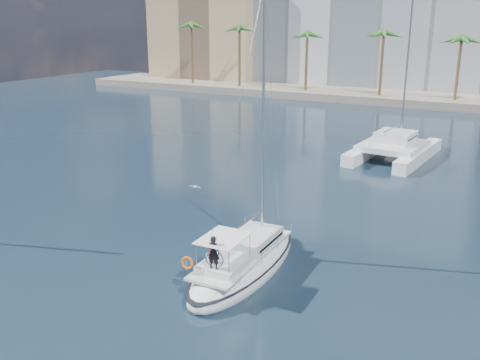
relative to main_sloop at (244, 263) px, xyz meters
The scene contains 9 objects.
ground 5.02m from the main_sloop, 137.69° to the left, with size 160.00×160.00×0.00m, color black.
quay 64.47m from the main_sloop, 93.28° to the left, with size 120.00×14.00×1.20m, color gray.
building_modern 79.12m from the main_sloop, 101.61° to the left, with size 42.00×16.00×28.00m, color silver.
building_tan_left 86.22m from the main_sloop, 122.27° to the left, with size 22.00×14.00×22.00m, color tan.
palm_left 71.83m from the main_sloop, 121.98° to the left, with size 3.60×3.60×12.30m.
palm_centre 61.26m from the main_sloop, 93.50° to the left, with size 3.60×3.60×12.30m.
main_sloop is the anchor object (origin of this frame).
catamaran 27.20m from the main_sloop, 87.46° to the left, with size 6.69×11.94×16.84m.
seagull 12.68m from the main_sloop, 134.55° to the left, with size 0.99×0.42×0.18m.
Camera 1 is at (15.38, -25.32, 12.43)m, focal length 40.00 mm.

